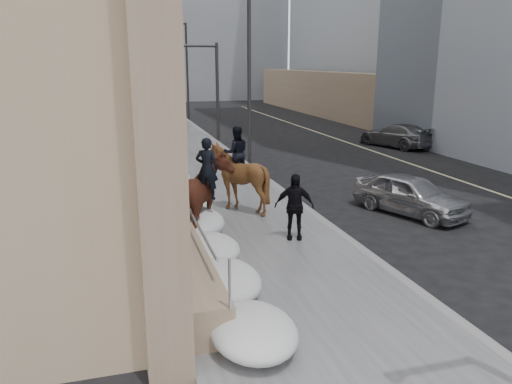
{
  "coord_description": "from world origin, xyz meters",
  "views": [
    {
      "loc": [
        -3.46,
        -9.36,
        4.87
      ],
      "look_at": [
        -0.12,
        2.29,
        1.7
      ],
      "focal_mm": 35.0,
      "sensor_mm": 36.0,
      "label": 1
    }
  ],
  "objects_px": {
    "mounted_horse_right": "(237,175)",
    "car_silver": "(411,194)",
    "mounted_horse_left": "(205,196)",
    "pedestrian": "(294,206)",
    "car_grey": "(396,135)"
  },
  "relations": [
    {
      "from": "car_grey",
      "to": "mounted_horse_left",
      "type": "bearing_deg",
      "value": 24.1
    },
    {
      "from": "mounted_horse_left",
      "to": "mounted_horse_right",
      "type": "height_order",
      "value": "mounted_horse_left"
    },
    {
      "from": "mounted_horse_left",
      "to": "car_grey",
      "type": "distance_m",
      "value": 18.62
    },
    {
      "from": "car_silver",
      "to": "car_grey",
      "type": "relative_size",
      "value": 0.83
    },
    {
      "from": "pedestrian",
      "to": "car_grey",
      "type": "height_order",
      "value": "pedestrian"
    },
    {
      "from": "mounted_horse_left",
      "to": "car_silver",
      "type": "height_order",
      "value": "mounted_horse_left"
    },
    {
      "from": "mounted_horse_left",
      "to": "pedestrian",
      "type": "height_order",
      "value": "mounted_horse_left"
    },
    {
      "from": "mounted_horse_right",
      "to": "car_silver",
      "type": "xyz_separation_m",
      "value": [
        5.43,
        -1.64,
        -0.64
      ]
    },
    {
      "from": "mounted_horse_right",
      "to": "car_silver",
      "type": "height_order",
      "value": "mounted_horse_right"
    },
    {
      "from": "mounted_horse_left",
      "to": "mounted_horse_right",
      "type": "relative_size",
      "value": 1.06
    },
    {
      "from": "mounted_horse_left",
      "to": "mounted_horse_right",
      "type": "distance_m",
      "value": 2.75
    },
    {
      "from": "pedestrian",
      "to": "car_grey",
      "type": "relative_size",
      "value": 0.39
    },
    {
      "from": "mounted_horse_right",
      "to": "mounted_horse_left",
      "type": "bearing_deg",
      "value": 61.12
    },
    {
      "from": "car_silver",
      "to": "pedestrian",
      "type": "bearing_deg",
      "value": 175.54
    },
    {
      "from": "mounted_horse_left",
      "to": "car_silver",
      "type": "distance_m",
      "value": 6.98
    }
  ]
}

